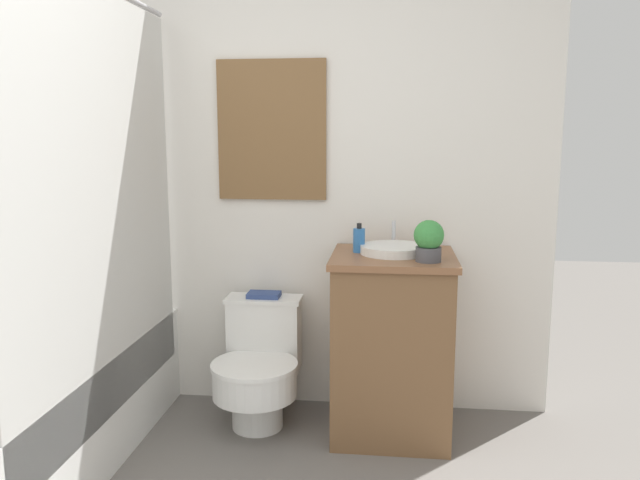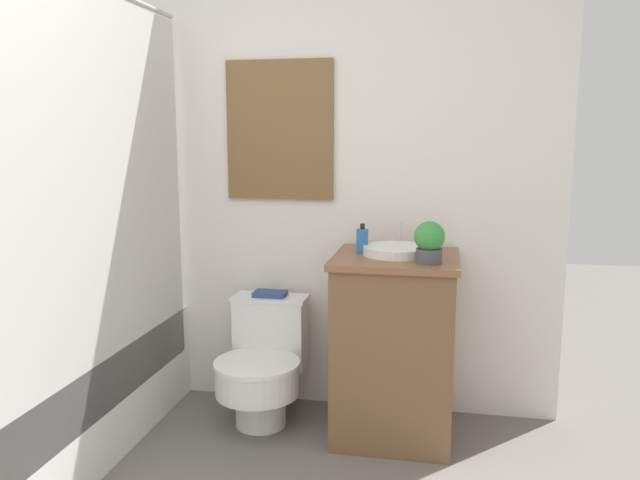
{
  "view_description": "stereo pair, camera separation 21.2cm",
  "coord_description": "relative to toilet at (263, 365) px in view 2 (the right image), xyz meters",
  "views": [
    {
      "loc": [
        0.75,
        -1.16,
        1.39
      ],
      "look_at": [
        0.44,
        1.49,
        0.94
      ],
      "focal_mm": 35.0,
      "sensor_mm": 36.0,
      "label": 1
    },
    {
      "loc": [
        0.96,
        -1.13,
        1.39
      ],
      "look_at": [
        0.44,
        1.49,
        0.94
      ],
      "focal_mm": 35.0,
      "sensor_mm": 36.0,
      "label": 2
    }
  ],
  "objects": [
    {
      "name": "book_on_tank",
      "position": [
        0.0,
        0.14,
        0.32
      ],
      "size": [
        0.16,
        0.11,
        0.02
      ],
      "color": "#33477F",
      "rests_on": "toilet"
    },
    {
      "name": "wall_back",
      "position": [
        -0.12,
        0.3,
        0.97
      ],
      "size": [
        3.1,
        0.07,
        2.5
      ],
      "color": "white",
      "rests_on": "ground_plane"
    },
    {
      "name": "shower_area",
      "position": [
        -0.82,
        -0.51,
        0.0
      ],
      "size": [
        0.68,
        1.57,
        1.98
      ],
      "color": "white",
      "rests_on": "ground_plane"
    },
    {
      "name": "vanity",
      "position": [
        0.64,
        -0.01,
        0.14
      ],
      "size": [
        0.56,
        0.54,
        0.86
      ],
      "color": "brown",
      "rests_on": "ground_plane"
    },
    {
      "name": "toilet",
      "position": [
        0.0,
        0.0,
        0.0
      ],
      "size": [
        0.41,
        0.53,
        0.6
      ],
      "color": "white",
      "rests_on": "ground_plane"
    },
    {
      "name": "soap_bottle",
      "position": [
        0.48,
        0.03,
        0.63
      ],
      "size": [
        0.06,
        0.06,
        0.14
      ],
      "color": "#2D6BB2",
      "rests_on": "vanity"
    },
    {
      "name": "potted_plant",
      "position": [
        0.79,
        -0.15,
        0.66
      ],
      "size": [
        0.13,
        0.13,
        0.18
      ],
      "color": "#4C4C51",
      "rests_on": "vanity"
    },
    {
      "name": "sink",
      "position": [
        0.64,
        0.01,
        0.59
      ],
      "size": [
        0.31,
        0.34,
        0.13
      ],
      "color": "white",
      "rests_on": "vanity"
    }
  ]
}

